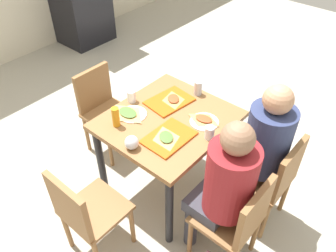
# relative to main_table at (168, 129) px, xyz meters

# --- Properties ---
(ground_plane) EXTENTS (10.00, 10.00, 0.02)m
(ground_plane) POSITION_rel_main_table_xyz_m (0.00, 0.00, -0.67)
(ground_plane) COLOR #B2AD9E
(main_table) EXTENTS (0.96, 0.87, 0.78)m
(main_table) POSITION_rel_main_table_xyz_m (0.00, 0.00, 0.00)
(main_table) COLOR olive
(main_table) RESTS_ON ground_plane
(chair_near_left) EXTENTS (0.40, 0.40, 0.85)m
(chair_near_left) POSITION_rel_main_table_xyz_m (-0.24, -0.82, -0.17)
(chair_near_left) COLOR olive
(chair_near_left) RESTS_ON ground_plane
(chair_near_right) EXTENTS (0.40, 0.40, 0.85)m
(chair_near_right) POSITION_rel_main_table_xyz_m (0.24, -0.82, -0.17)
(chair_near_right) COLOR olive
(chair_near_right) RESTS_ON ground_plane
(chair_far_side) EXTENTS (0.40, 0.40, 0.85)m
(chair_far_side) POSITION_rel_main_table_xyz_m (0.00, 0.82, -0.17)
(chair_far_side) COLOR olive
(chair_far_side) RESTS_ON ground_plane
(chair_left_end) EXTENTS (0.40, 0.40, 0.85)m
(chair_left_end) POSITION_rel_main_table_xyz_m (-0.86, 0.00, -0.17)
(chair_left_end) COLOR olive
(chair_left_end) RESTS_ON ground_plane
(person_in_red) EXTENTS (0.32, 0.42, 1.26)m
(person_in_red) POSITION_rel_main_table_xyz_m (-0.24, -0.68, 0.08)
(person_in_red) COLOR #383842
(person_in_red) RESTS_ON ground_plane
(person_in_brown_jacket) EXTENTS (0.32, 0.42, 1.26)m
(person_in_brown_jacket) POSITION_rel_main_table_xyz_m (0.24, -0.68, 0.08)
(person_in_brown_jacket) COLOR #383842
(person_in_brown_jacket) RESTS_ON ground_plane
(tray_red_near) EXTENTS (0.36, 0.27, 0.02)m
(tray_red_near) POSITION_rel_main_table_xyz_m (-0.17, -0.15, 0.12)
(tray_red_near) COLOR #D85914
(tray_red_near) RESTS_ON main_table
(tray_red_far) EXTENTS (0.39, 0.30, 0.02)m
(tray_red_far) POSITION_rel_main_table_xyz_m (0.17, 0.13, 0.12)
(tray_red_far) COLOR #D85914
(tray_red_far) RESTS_ON main_table
(paper_plate_center) EXTENTS (0.22, 0.22, 0.01)m
(paper_plate_center) POSITION_rel_main_table_xyz_m (-0.14, 0.24, 0.12)
(paper_plate_center) COLOR white
(paper_plate_center) RESTS_ON main_table
(paper_plate_near_edge) EXTENTS (0.22, 0.22, 0.01)m
(paper_plate_near_edge) POSITION_rel_main_table_xyz_m (0.14, -0.24, 0.12)
(paper_plate_near_edge) COLOR white
(paper_plate_near_edge) RESTS_ON main_table
(pizza_slice_a) EXTENTS (0.23, 0.23, 0.02)m
(pizza_slice_a) POSITION_rel_main_table_xyz_m (-0.19, -0.15, 0.14)
(pizza_slice_a) COLOR #DBAD60
(pizza_slice_a) RESTS_ON tray_red_near
(pizza_slice_b) EXTENTS (0.22, 0.22, 0.02)m
(pizza_slice_b) POSITION_rel_main_table_xyz_m (0.19, 0.11, 0.14)
(pizza_slice_b) COLOR tan
(pizza_slice_b) RESTS_ON tray_red_far
(pizza_slice_c) EXTENTS (0.18, 0.25, 0.02)m
(pizza_slice_c) POSITION_rel_main_table_xyz_m (-0.17, 0.27, 0.13)
(pizza_slice_c) COLOR #DBAD60
(pizza_slice_c) RESTS_ON paper_plate_center
(pizza_slice_d) EXTENTS (0.15, 0.21, 0.02)m
(pizza_slice_d) POSITION_rel_main_table_xyz_m (0.15, -0.23, 0.13)
(pizza_slice_d) COLOR tan
(pizza_slice_d) RESTS_ON paper_plate_near_edge
(plastic_cup_a) EXTENTS (0.07, 0.07, 0.10)m
(plastic_cup_a) POSITION_rel_main_table_xyz_m (-0.02, 0.37, 0.16)
(plastic_cup_a) COLOR white
(plastic_cup_a) RESTS_ON main_table
(plastic_cup_b) EXTENTS (0.07, 0.07, 0.10)m
(plastic_cup_b) POSITION_rel_main_table_xyz_m (0.02, -0.37, 0.16)
(plastic_cup_b) COLOR white
(plastic_cup_b) RESTS_ON main_table
(soda_can) EXTENTS (0.07, 0.07, 0.12)m
(soda_can) POSITION_rel_main_table_xyz_m (0.41, 0.02, 0.17)
(soda_can) COLOR #B7BCC6
(soda_can) RESTS_ON main_table
(condiment_bottle) EXTENTS (0.06, 0.06, 0.16)m
(condiment_bottle) POSITION_rel_main_table_xyz_m (-0.31, 0.24, 0.19)
(condiment_bottle) COLOR orange
(condiment_bottle) RESTS_ON main_table
(foil_bundle) EXTENTS (0.10, 0.10, 0.10)m
(foil_bundle) POSITION_rel_main_table_xyz_m (-0.41, -0.02, 0.16)
(foil_bundle) COLOR silver
(foil_bundle) RESTS_ON main_table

